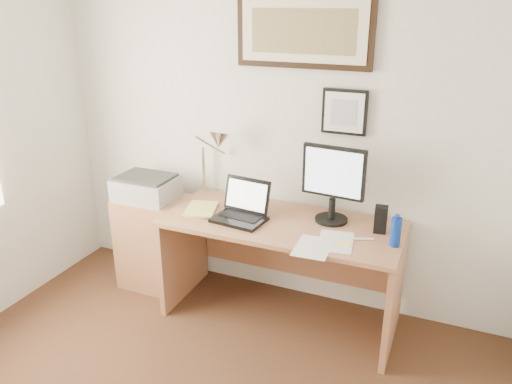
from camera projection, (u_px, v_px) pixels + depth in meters
The scene contains 17 objects.
wall_back at pixel (281, 134), 3.53m from camera, with size 3.50×0.02×2.50m, color silver.
side_cabinet at pixel (155, 242), 3.91m from camera, with size 0.50×0.40×0.73m, color #9B6241.
water_bottle at pixel (396, 232), 2.98m from camera, with size 0.06×0.06×0.18m, color #0B2D97.
bottle_cap at pixel (397, 217), 2.95m from camera, with size 0.03×0.03×0.02m, color #0B2D97.
speaker at pixel (381, 219), 3.16m from camera, with size 0.08×0.07×0.18m, color black.
paper_sheet_a at pixel (313, 247), 3.00m from camera, with size 0.21×0.30×0.00m, color silver.
paper_sheet_b at pixel (336, 241), 3.06m from camera, with size 0.21×0.30×0.00m, color silver.
sticky_pad at pixel (344, 244), 3.02m from camera, with size 0.07×0.07×0.01m, color #FFF078.
marker_pen at pixel (362, 239), 3.08m from camera, with size 0.02×0.02×0.14m, color white.
book at pixel (187, 209), 3.52m from camera, with size 0.20×0.28×0.02m, color #DCD967.
desk at pixel (285, 247), 3.50m from camera, with size 1.60×0.70×0.75m.
laptop at pixel (242, 210), 3.37m from camera, with size 0.36×0.33×0.26m.
lcd_monitor at pixel (333, 181), 3.24m from camera, with size 0.42×0.22×0.52m.
printer at pixel (146, 187), 3.76m from camera, with size 0.44×0.34×0.18m.
desk_lamp at pixel (218, 143), 3.54m from camera, with size 0.29×0.27×0.53m.
picture_large at pixel (303, 31), 3.20m from camera, with size 0.92×0.04×0.47m.
picture_small at pixel (344, 112), 3.27m from camera, with size 0.30×0.03×0.30m.
Camera 1 is at (1.17, -1.24, 2.14)m, focal length 35.00 mm.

